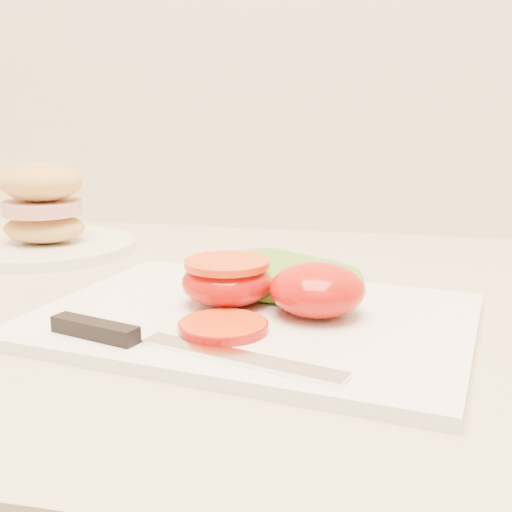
# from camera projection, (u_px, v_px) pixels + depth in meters

# --- Properties ---
(cutting_board) EXTENTS (0.38, 0.30, 0.01)m
(cutting_board) POSITION_uv_depth(u_px,v_px,m) (253.00, 319.00, 0.52)
(cutting_board) COLOR white
(cutting_board) RESTS_ON counter
(tomato_half_dome) EXTENTS (0.08, 0.08, 0.04)m
(tomato_half_dome) POSITION_uv_depth(u_px,v_px,m) (317.00, 289.00, 0.51)
(tomato_half_dome) COLOR #B70806
(tomato_half_dome) RESTS_ON cutting_board
(tomato_half_cut) EXTENTS (0.08, 0.08, 0.04)m
(tomato_half_cut) POSITION_uv_depth(u_px,v_px,m) (227.00, 280.00, 0.53)
(tomato_half_cut) COLOR #B70806
(tomato_half_cut) RESTS_ON cutting_board
(tomato_slice_0) EXTENTS (0.06, 0.06, 0.01)m
(tomato_slice_0) POSITION_uv_depth(u_px,v_px,m) (223.00, 326.00, 0.48)
(tomato_slice_0) COLOR #DB4513
(tomato_slice_0) RESTS_ON cutting_board
(lettuce_leaf_0) EXTENTS (0.17, 0.15, 0.03)m
(lettuce_leaf_0) POSITION_uv_depth(u_px,v_px,m) (268.00, 274.00, 0.58)
(lettuce_leaf_0) COLOR olive
(lettuce_leaf_0) RESTS_ON cutting_board
(lettuce_leaf_1) EXTENTS (0.13, 0.12, 0.02)m
(lettuce_leaf_1) POSITION_uv_depth(u_px,v_px,m) (314.00, 280.00, 0.57)
(lettuce_leaf_1) COLOR olive
(lettuce_leaf_1) RESTS_ON cutting_board
(knife) EXTENTS (0.22, 0.07, 0.01)m
(knife) POSITION_uv_depth(u_px,v_px,m) (149.00, 340.00, 0.45)
(knife) COLOR silver
(knife) RESTS_ON cutting_board
(sandwich_plate) EXTENTS (0.21, 0.21, 0.11)m
(sandwich_plate) POSITION_uv_depth(u_px,v_px,m) (44.00, 221.00, 0.76)
(sandwich_plate) COLOR white
(sandwich_plate) RESTS_ON counter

